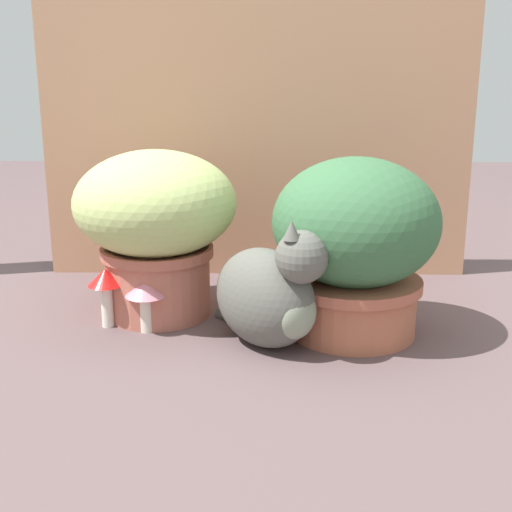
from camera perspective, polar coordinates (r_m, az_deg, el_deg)
The scene contains 7 objects.
ground_plane at distance 1.55m, azimuth -2.19°, elevation -7.17°, with size 6.00×6.00×0.00m, color brown.
cardboard_backdrop at distance 1.98m, azimuth 0.08°, elevation 11.59°, with size 1.22×0.03×0.93m, color tan.
grass_planter at distance 1.67m, azimuth -8.32°, elevation 2.81°, with size 0.39×0.39×0.41m.
leafy_planter at distance 1.56m, azimuth 8.24°, elevation 1.15°, with size 0.38×0.38×0.41m.
cat at distance 1.49m, azimuth 1.19°, elevation -3.21°, with size 0.30×0.35×0.32m.
mushroom_ornament_red at distance 1.65m, azimuth -12.38°, elevation -2.25°, with size 0.08×0.08×0.14m.
mushroom_ornament_pink at distance 1.60m, azimuth -9.15°, elevation -3.06°, with size 0.10×0.10×0.13m.
Camera 1 is at (0.09, -1.43, 0.60)m, focal length 48.07 mm.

